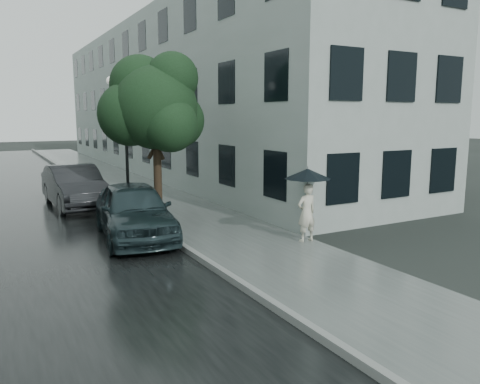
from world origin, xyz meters
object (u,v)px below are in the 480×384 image
street_tree (155,106)px  car_near (134,210)px  pedestrian (307,213)px  lamp_post (122,132)px  car_far (75,186)px

street_tree → car_near: street_tree is taller
pedestrian → street_tree: size_ratio=0.29×
street_tree → car_near: size_ratio=1.17×
street_tree → lamp_post: size_ratio=1.12×
pedestrian → lamp_post: (-2.88, 7.88, 1.98)m
street_tree → car_far: street_tree is taller
car_near → pedestrian: bearing=-26.4°
car_far → pedestrian: bearing=-62.9°
street_tree → car_far: 5.06m
lamp_post → car_near: 5.73m
lamp_post → car_far: lamp_post is taller
car_far → lamp_post: bearing=-13.7°
street_tree → lamp_post: bearing=94.1°
car_near → car_far: bearing=103.5°
car_far → car_near: bearing=-85.8°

